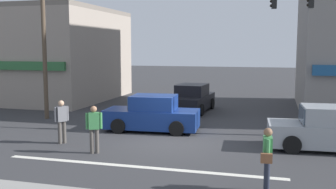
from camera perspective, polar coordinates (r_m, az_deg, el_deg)
ground_plane at (r=15.59m, az=-0.01°, el=-6.76°), size 120.00×120.00×0.00m
lane_marking_stripe at (r=12.37m, az=-4.36°, el=-10.42°), size 9.00×0.24×0.01m
building_left_block at (r=30.18m, az=-19.28°, el=5.53°), size 11.77×9.94×6.34m
utility_pole_near_left at (r=21.04m, az=-17.58°, el=8.25°), size 1.40×0.22×8.30m
traffic_light_mast at (r=17.26m, az=22.20°, el=8.03°), size 4.88×0.53×6.20m
sedan_waiting_far at (r=17.38m, az=-2.32°, el=-2.96°), size 4.20×2.09×1.58m
sedan_crossing_rightbound at (r=15.29m, az=22.11°, el=-4.82°), size 4.20×2.09×1.58m
sedan_crossing_leftbound at (r=22.56m, az=3.56°, el=-0.69°), size 2.10×4.21×1.58m
pedestrian_foreground_with_bag at (r=10.32m, az=14.21°, el=-8.65°), size 0.29×0.68×1.67m
pedestrian_mid_crossing at (r=13.87m, az=-10.68°, el=-4.58°), size 0.53×0.35×1.67m
pedestrian_far_side at (r=15.57m, az=-15.18°, el=-3.46°), size 0.39×0.47×1.67m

